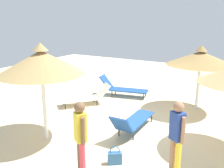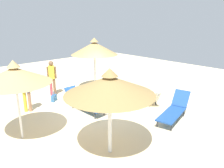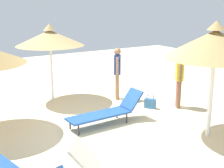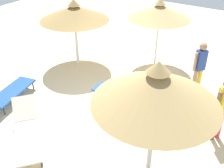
{
  "view_description": "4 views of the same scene",
  "coord_description": "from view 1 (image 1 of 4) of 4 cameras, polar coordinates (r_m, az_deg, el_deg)",
  "views": [
    {
      "loc": [
        6.82,
        3.49,
        3.46
      ],
      "look_at": [
        0.07,
        -0.52,
        1.36
      ],
      "focal_mm": 40.05,
      "sensor_mm": 36.0,
      "label": 1
    },
    {
      "loc": [
        -6.71,
        5.42,
        3.71
      ],
      "look_at": [
        -0.55,
        -0.39,
        1.18
      ],
      "focal_mm": 35.15,
      "sensor_mm": 36.0,
      "label": 2
    },
    {
      "loc": [
        -3.78,
        -6.37,
        3.2
      ],
      "look_at": [
        0.13,
        -0.17,
        1.28
      ],
      "focal_mm": 50.08,
      "sensor_mm": 36.0,
      "label": 3
    },
    {
      "loc": [
        3.54,
        -5.33,
        4.82
      ],
      "look_at": [
        0.13,
        -0.15,
        0.95
      ],
      "focal_mm": 42.71,
      "sensor_mm": 36.0,
      "label": 4
    }
  ],
  "objects": [
    {
      "name": "handbag",
      "position": [
        6.31,
        0.63,
        -16.42
      ],
      "size": [
        0.33,
        0.37,
        0.48
      ],
      "color": "#336699",
      "rests_on": "ground"
    },
    {
      "name": "lounge_chair_front",
      "position": [
        10.21,
        -5.74,
        -2.88
      ],
      "size": [
        1.93,
        1.74,
        0.8
      ],
      "color": "silver",
      "rests_on": "ground"
    },
    {
      "name": "lounge_chair_far_left",
      "position": [
        11.25,
        2.34,
        -0.88
      ],
      "size": [
        1.08,
        2.23,
        0.9
      ],
      "color": "#1E478C",
      "rests_on": "ground"
    },
    {
      "name": "ground",
      "position": [
        8.42,
        3.32,
        -9.65
      ],
      "size": [
        24.0,
        24.0,
        0.1
      ],
      "primitive_type": "cube",
      "color": "beige"
    },
    {
      "name": "parasol_umbrella_edge",
      "position": [
        7.08,
        -15.86,
        4.79
      ],
      "size": [
        2.39,
        2.39,
        2.81
      ],
      "color": "white",
      "rests_on": "ground"
    },
    {
      "name": "lounge_chair_near_left",
      "position": [
        7.8,
        4.76,
        -8.43
      ],
      "size": [
        2.18,
        0.61,
        0.83
      ],
      "color": "#1E478C",
      "rests_on": "ground"
    },
    {
      "name": "parasol_umbrella_back",
      "position": [
        9.73,
        19.57,
        5.6
      ],
      "size": [
        2.47,
        2.47,
        2.48
      ],
      "color": "white",
      "rests_on": "ground"
    },
    {
      "name": "person_standing_near_right",
      "position": [
        5.72,
        14.57,
        -10.93
      ],
      "size": [
        0.34,
        0.41,
        1.75
      ],
      "color": "yellow",
      "rests_on": "ground"
    },
    {
      "name": "person_standing_center",
      "position": [
        5.53,
        -7.2,
        -11.44
      ],
      "size": [
        0.33,
        0.39,
        1.75
      ],
      "color": "#D83F4C",
      "rests_on": "ground"
    }
  ]
}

